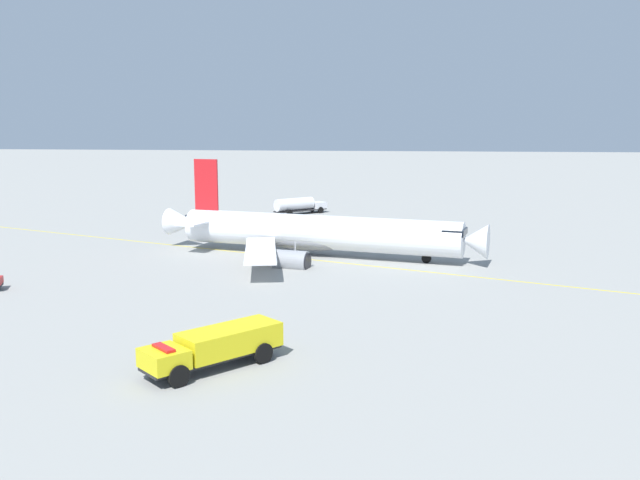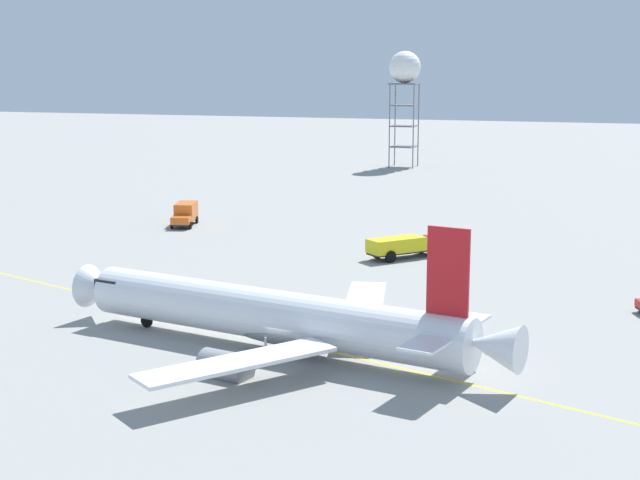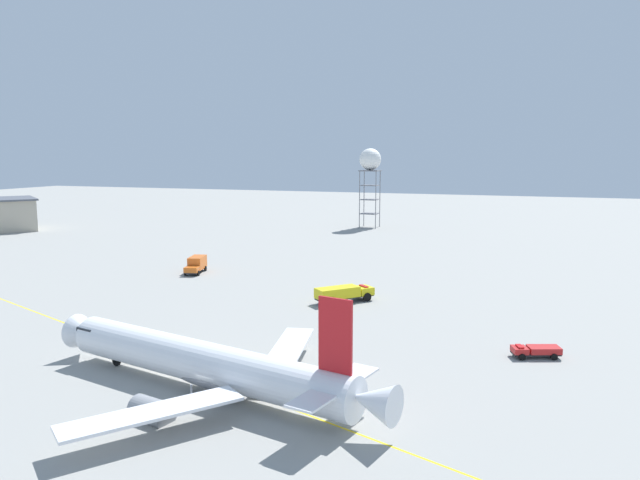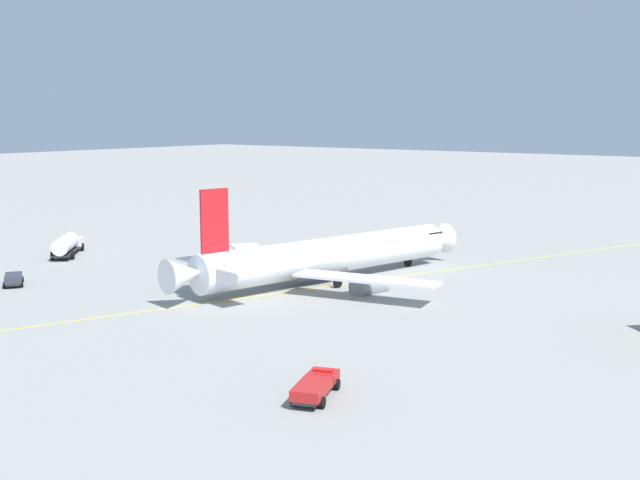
# 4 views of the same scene
# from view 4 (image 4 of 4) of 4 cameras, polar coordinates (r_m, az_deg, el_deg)

# --- Properties ---
(ground_plane) EXTENTS (600.00, 600.00, 0.00)m
(ground_plane) POSITION_cam_4_polar(r_m,az_deg,el_deg) (88.95, -0.73, -3.00)
(ground_plane) COLOR gray
(airliner_main) EXTENTS (40.23, 33.23, 11.78)m
(airliner_main) POSITION_cam_4_polar(r_m,az_deg,el_deg) (88.50, 0.39, -1.30)
(airliner_main) COLOR white
(airliner_main) RESTS_ON ground_plane
(baggage_truck_truck) EXTENTS (3.89, 4.61, 1.22)m
(baggage_truck_truck) POSITION_cam_4_polar(r_m,az_deg,el_deg) (93.08, -21.24, -2.63)
(baggage_truck_truck) COLOR #232326
(baggage_truck_truck) RESTS_ON ground_plane
(ops_pickup_truck) EXTENTS (5.72, 3.68, 1.41)m
(ops_pickup_truck) POSITION_cam_4_polar(r_m,az_deg,el_deg) (53.00, -0.32, -10.49)
(ops_pickup_truck) COLOR #232326
(ops_pickup_truck) RESTS_ON ground_plane
(fuel_tanker_truck) EXTENTS (8.82, 8.46, 2.87)m
(fuel_tanker_truck) POSITION_cam_4_polar(r_m,az_deg,el_deg) (109.84, -17.80, -0.29)
(fuel_tanker_truck) COLOR #232326
(fuel_tanker_truck) RESTS_ON ground_plane
(taxiway_centreline) EXTENTS (145.44, 56.19, 0.01)m
(taxiway_centreline) POSITION_cam_4_polar(r_m,az_deg,el_deg) (89.31, 3.47, -2.96)
(taxiway_centreline) COLOR yellow
(taxiway_centreline) RESTS_ON ground_plane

